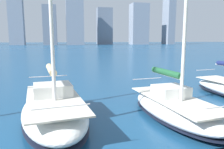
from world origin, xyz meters
The scene contains 3 objects.
city_skyline centered at (-11.85, -160.43, 15.34)m, with size 166.61×23.30×40.41m.
sailboat_forest centered at (-3.66, -5.53, 0.65)m, with size 3.22×6.79×11.75m.
sailboat_tan centered at (2.15, -6.01, 0.73)m, with size 3.66×7.11×9.72m.
Camera 1 is at (1.69, 3.99, 3.93)m, focal length 35.00 mm.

